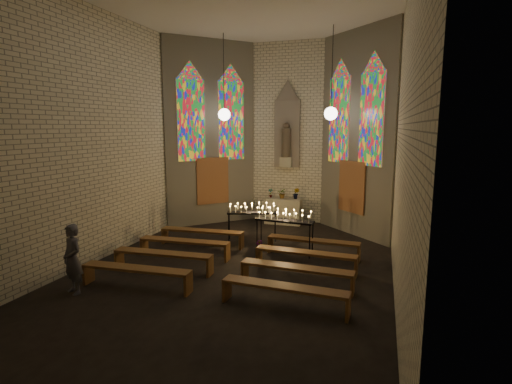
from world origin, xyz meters
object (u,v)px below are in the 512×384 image
(altar, at_px, (283,211))
(aisle_flower_pot, at_px, (259,247))
(votive_stand_right, at_px, (285,217))
(votive_stand_left, at_px, (252,210))
(visitor, at_px, (73,259))

(altar, bearing_deg, aisle_flower_pot, -87.04)
(aisle_flower_pot, relative_size, votive_stand_right, 0.23)
(altar, height_order, votive_stand_right, votive_stand_right)
(aisle_flower_pot, height_order, votive_stand_left, votive_stand_left)
(aisle_flower_pot, bearing_deg, altar, 92.96)
(votive_stand_right, relative_size, visitor, 1.11)
(altar, distance_m, votive_stand_right, 3.80)
(altar, xyz_separation_m, visitor, (-3.00, -7.91, 0.31))
(aisle_flower_pot, height_order, visitor, visitor)
(altar, bearing_deg, votive_stand_left, -99.68)
(visitor, bearing_deg, votive_stand_right, 69.24)
(visitor, bearing_deg, votive_stand_left, 86.01)
(altar, height_order, votive_stand_left, votive_stand_left)
(votive_stand_left, bearing_deg, aisle_flower_pot, -81.06)
(votive_stand_right, bearing_deg, votive_stand_left, 148.38)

